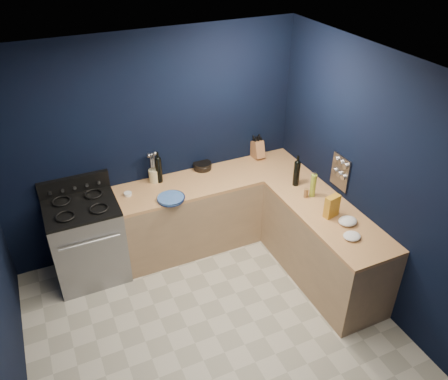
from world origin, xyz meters
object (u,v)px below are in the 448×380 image
gas_range (88,242)px  plate_stack (171,199)px  utensil_crock (154,176)px  knife_block (257,149)px  crouton_bag (332,206)px

gas_range → plate_stack: plate_stack is taller
gas_range → utensil_crock: 1.05m
utensil_crock → knife_block: 1.37m
crouton_bag → gas_range: bearing=140.8°
utensil_crock → knife_block: knife_block is taller
plate_stack → utensil_crock: (-0.05, 0.45, 0.06)m
knife_block → crouton_bag: knife_block is taller
plate_stack → crouton_bag: 1.72m
utensil_crock → plate_stack: bearing=-84.2°
gas_range → crouton_bag: 2.69m
plate_stack → utensil_crock: size_ratio=1.90×
gas_range → plate_stack: size_ratio=3.15×
utensil_crock → crouton_bag: 2.04m
plate_stack → knife_block: knife_block is taller
plate_stack → knife_block: size_ratio=1.33×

